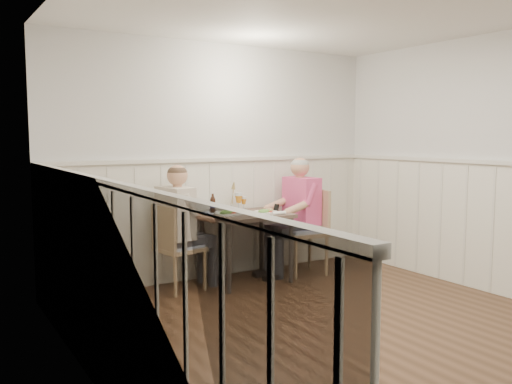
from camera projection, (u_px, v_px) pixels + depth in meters
ground_plane at (354, 335)px, 4.32m from camera, size 4.50×4.50×0.00m
room_shell at (358, 145)px, 4.16m from camera, size 4.04×4.54×2.60m
wainscot at (303, 237)px, 4.83m from camera, size 4.00×4.49×1.34m
dining_table at (246, 223)px, 5.86m from camera, size 0.87×0.70×0.75m
chair_right at (308, 228)px, 6.23m from camera, size 0.52×0.52×0.97m
chair_left at (175, 245)px, 5.51m from camera, size 0.48×0.48×0.89m
man_in_pink at (299, 224)px, 6.27m from camera, size 0.64×0.45×1.36m
diner_cream at (179, 237)px, 5.52m from camera, size 0.66×0.46×1.32m
plate_man at (265, 211)px, 5.85m from camera, size 0.27×0.27×0.07m
plate_diner at (228, 212)px, 5.74m from camera, size 0.31×0.31×0.08m
beer_glass_a at (244, 201)px, 6.08m from camera, size 0.06×0.06×0.16m
beer_glass_b at (239, 199)px, 6.02m from camera, size 0.08×0.08×0.20m
beer_bottle at (213, 205)px, 5.85m from camera, size 0.06×0.06×0.21m
rolled_napkin at (279, 213)px, 5.73m from camera, size 0.17×0.05×0.04m
grass_vase at (232, 197)px, 6.01m from camera, size 0.04×0.04×0.34m
gingham_mat at (211, 213)px, 5.87m from camera, size 0.26×0.21×0.01m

